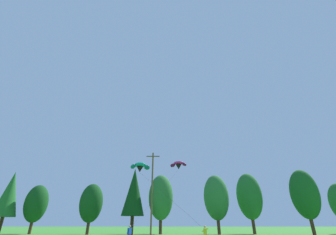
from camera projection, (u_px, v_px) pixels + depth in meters
treeline_tree_b at (9, 194)px, 41.08m from camera, size 3.97×3.97×10.76m
treeline_tree_c at (36, 203)px, 42.16m from camera, size 4.11×4.11×8.55m
treeline_tree_d at (91, 203)px, 40.41m from camera, size 4.09×4.09×8.49m
treeline_tree_e at (134, 192)px, 41.39m from camera, size 4.11×4.11×11.39m
treeline_tree_f at (161, 197)px, 42.22m from camera, size 4.61×4.61×10.39m
treeline_tree_g at (216, 197)px, 41.27m from camera, size 4.55×4.55×10.19m
treeline_tree_h at (249, 196)px, 42.68m from camera, size 4.71×4.71×10.76m
treeline_tree_i at (304, 194)px, 40.01m from camera, size 4.74×4.74×10.88m
utility_pole at (152, 190)px, 35.04m from camera, size 2.20×0.26×12.60m
kite_flyer_near at (129, 233)px, 22.19m from camera, size 0.47×0.58×1.69m
kite_flyer_mid at (205, 234)px, 20.48m from camera, size 0.57×0.61×1.69m
parafoil_kite_high_magenta at (178, 165)px, 40.96m from camera, size 7.42×16.77×11.11m
parafoil_kite_mid_teal at (140, 167)px, 39.30m from camera, size 10.06×17.29×10.08m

